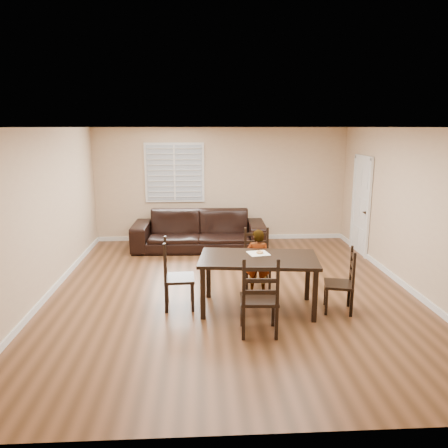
{
  "coord_description": "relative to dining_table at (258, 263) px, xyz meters",
  "views": [
    {
      "loc": [
        -0.51,
        -6.9,
        2.71
      ],
      "look_at": [
        -0.08,
        0.74,
        1.0
      ],
      "focal_mm": 35.0,
      "sensor_mm": 36.0,
      "label": 1
    }
  ],
  "objects": [
    {
      "name": "ground",
      "position": [
        -0.35,
        0.72,
        -0.73
      ],
      "size": [
        7.0,
        7.0,
        0.0
      ],
      "primitive_type": "plane",
      "color": "brown",
      "rests_on": "ground"
    },
    {
      "name": "room",
      "position": [
        -0.31,
        0.9,
        1.08
      ],
      "size": [
        6.04,
        7.04,
        2.72
      ],
      "color": "#D1B58D",
      "rests_on": "ground"
    },
    {
      "name": "dining_table",
      "position": [
        0.0,
        0.0,
        0.0
      ],
      "size": [
        1.84,
        1.18,
        0.82
      ],
      "rotation": [
        0.0,
        0.0,
        -0.12
      ],
      "color": "black",
      "rests_on": "ground"
    },
    {
      "name": "chair_near",
      "position": [
        0.12,
        1.09,
        -0.28
      ],
      "size": [
        0.46,
        0.43,
        1.0
      ],
      "rotation": [
        0.0,
        0.0,
        -0.02
      ],
      "color": "black",
      "rests_on": "ground"
    },
    {
      "name": "chair_far",
      "position": [
        -0.1,
        -0.92,
        -0.23
      ],
      "size": [
        0.52,
        0.49,
        1.09
      ],
      "rotation": [
        0.0,
        0.0,
        3.09
      ],
      "color": "black",
      "rests_on": "ground"
    },
    {
      "name": "chair_left",
      "position": [
        -1.32,
        0.13,
        -0.24
      ],
      "size": [
        0.47,
        0.5,
        1.07
      ],
      "rotation": [
        0.0,
        0.0,
        1.62
      ],
      "color": "black",
      "rests_on": "ground"
    },
    {
      "name": "chair_right",
      "position": [
        1.3,
        -0.17,
        -0.29
      ],
      "size": [
        0.5,
        0.52,
        0.97
      ],
      "rotation": [
        0.0,
        0.0,
        -1.81
      ],
      "color": "black",
      "rests_on": "ground"
    },
    {
      "name": "child",
      "position": [
        0.07,
        0.63,
        -0.18
      ],
      "size": [
        0.45,
        0.34,
        1.09
      ],
      "primitive_type": "imported",
      "rotation": [
        0.0,
        0.0,
        2.92
      ],
      "color": "gray",
      "rests_on": "ground"
    },
    {
      "name": "napkin",
      "position": [
        0.02,
        0.19,
        0.09
      ],
      "size": [
        0.36,
        0.36,
        0.0
      ],
      "primitive_type": "cube",
      "rotation": [
        0.0,
        0.0,
        0.21
      ],
      "color": "beige",
      "rests_on": "dining_table"
    },
    {
      "name": "donut",
      "position": [
        0.04,
        0.19,
        0.11
      ],
      "size": [
        0.11,
        0.11,
        0.04
      ],
      "color": "#CA8B48",
      "rests_on": "napkin"
    },
    {
      "name": "sofa",
      "position": [
        -0.88,
        3.38,
        -0.3
      ],
      "size": [
        2.97,
        1.24,
        0.86
      ],
      "primitive_type": "imported",
      "rotation": [
        0.0,
        0.0,
        -0.03
      ],
      "color": "black",
      "rests_on": "ground"
    }
  ]
}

